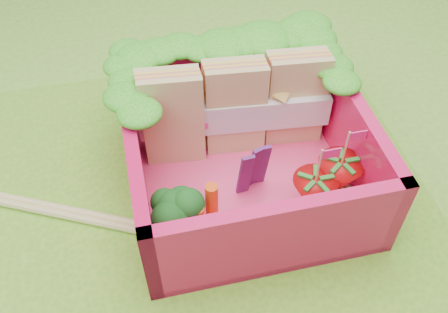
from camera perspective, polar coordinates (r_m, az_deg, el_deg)
name	(u,v)px	position (r m, az deg, el deg)	size (l,w,h in m)	color
ground	(208,206)	(2.95, -1.88, -5.67)	(14.00, 14.00, 0.00)	#6BAF31
placemat	(208,204)	(2.93, -1.88, -5.50)	(2.60, 2.60, 0.03)	#64AF27
bento_floor	(244,178)	(3.01, 2.32, -2.49)	(1.30, 1.30, 0.05)	#FF417D
bento_box	(245,150)	(2.82, 2.47, 0.76)	(1.30, 1.30, 0.55)	#DF1250
lettuce_ruffle	(226,51)	(2.96, 0.23, 12.00)	(1.43, 0.83, 0.11)	#1C8217
sandwich_stack	(235,108)	(2.95, 1.30, 5.57)	(1.14, 0.28, 0.62)	tan
broccoli	(173,209)	(2.61, -5.83, -5.98)	(0.32, 0.32, 0.27)	#658E45
carrot_sticks	(206,212)	(2.65, -2.12, -6.39)	(0.16, 0.17, 0.28)	#FB5E15
purple_wedges	(253,169)	(2.77, 3.38, -1.46)	(0.18, 0.07, 0.38)	#4F1959
strawberry_left	(313,194)	(2.77, 10.14, -4.26)	(0.25, 0.25, 0.49)	red
strawberry_right	(338,177)	(2.87, 12.89, -2.33)	(0.25, 0.25, 0.49)	red
snap_peas	(320,193)	(2.92, 10.89, -4.16)	(0.66, 0.52, 0.05)	#6BB538
chopsticks	(46,208)	(3.04, -19.71, -5.58)	(1.91, 0.97, 0.05)	tan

